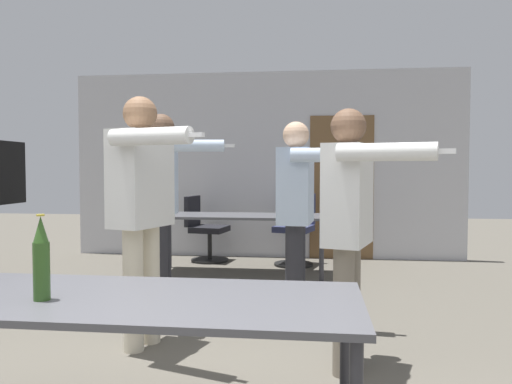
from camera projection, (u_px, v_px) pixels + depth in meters
name	position (u px, v px, depth m)	size (l,w,h in m)	color
back_wall	(268.00, 166.00, 7.29)	(5.69, 0.12, 2.70)	#BCBCC1
conference_table_near	(135.00, 310.00, 2.19)	(1.98, 0.79, 0.73)	#4C4C51
conference_table_far	(240.00, 220.00, 6.10)	(2.09, 0.72, 0.73)	#4C4C51
person_near_casual	(350.00, 214.00, 3.15)	(0.72, 0.77, 1.67)	slate
person_center_tall	(297.00, 201.00, 4.29)	(0.78, 0.76, 1.70)	#28282D
person_left_plaid	(163.00, 191.00, 4.57)	(0.86, 0.63, 1.79)	#28282D
person_right_polo	(143.00, 197.00, 3.57)	(0.77, 0.84, 1.81)	beige
office_chair_side_rolled	(295.00, 231.00, 6.72)	(0.57, 0.62, 0.95)	black
office_chair_mid_tucked	(205.00, 231.00, 6.99)	(0.59, 0.53, 0.91)	black
beer_bottle	(41.00, 260.00, 2.12)	(0.07, 0.07, 0.37)	#2D511E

